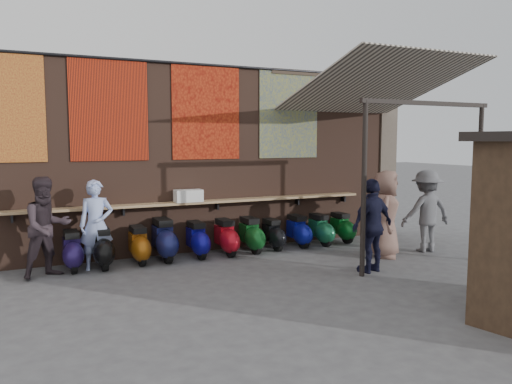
% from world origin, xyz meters
% --- Properties ---
extents(ground, '(70.00, 70.00, 0.00)m').
position_xyz_m(ground, '(0.00, 0.00, 0.00)').
color(ground, '#474749').
rests_on(ground, ground).
extents(brick_wall, '(10.00, 0.40, 4.00)m').
position_xyz_m(brick_wall, '(0.00, 2.70, 2.00)').
color(brick_wall, brown).
rests_on(brick_wall, ground).
extents(pier_right, '(0.50, 0.50, 4.00)m').
position_xyz_m(pier_right, '(5.20, 2.70, 2.00)').
color(pier_right, '#4C4238').
rests_on(pier_right, ground).
extents(eating_counter, '(8.00, 0.32, 0.05)m').
position_xyz_m(eating_counter, '(0.00, 2.33, 1.10)').
color(eating_counter, '#9E7A51').
rests_on(eating_counter, brick_wall).
extents(shelf_box, '(0.57, 0.30, 0.25)m').
position_xyz_m(shelf_box, '(-0.18, 2.30, 1.25)').
color(shelf_box, white).
rests_on(shelf_box, eating_counter).
extents(tapestry_redgold, '(1.50, 0.02, 2.00)m').
position_xyz_m(tapestry_redgold, '(-3.60, 2.48, 3.00)').
color(tapestry_redgold, maroon).
rests_on(tapestry_redgold, brick_wall).
extents(tapestry_sun, '(1.50, 0.02, 2.00)m').
position_xyz_m(tapestry_sun, '(-1.70, 2.48, 3.00)').
color(tapestry_sun, red).
rests_on(tapestry_sun, brick_wall).
extents(tapestry_orange, '(1.50, 0.02, 2.00)m').
position_xyz_m(tapestry_orange, '(0.30, 2.48, 3.00)').
color(tapestry_orange, '#AF3415').
rests_on(tapestry_orange, brick_wall).
extents(tapestry_multi, '(1.50, 0.02, 2.00)m').
position_xyz_m(tapestry_multi, '(2.30, 2.48, 3.00)').
color(tapestry_multi, navy).
rests_on(tapestry_multi, brick_wall).
extents(hang_rail, '(9.50, 0.06, 0.06)m').
position_xyz_m(hang_rail, '(0.00, 2.47, 3.98)').
color(hang_rail, black).
rests_on(hang_rail, brick_wall).
extents(scooter_stool_0, '(0.35, 0.77, 0.73)m').
position_xyz_m(scooter_stool_0, '(-2.52, 2.00, 0.36)').
color(scooter_stool_0, '#22144E').
rests_on(scooter_stool_0, ground).
extents(scooter_stool_1, '(0.36, 0.80, 0.76)m').
position_xyz_m(scooter_stool_1, '(-1.99, 1.95, 0.38)').
color(scooter_stool_1, black).
rests_on(scooter_stool_1, ground).
extents(scooter_stool_2, '(0.34, 0.76, 0.73)m').
position_xyz_m(scooter_stool_2, '(-1.29, 2.00, 0.36)').
color(scooter_stool_2, '#914A0D').
rests_on(scooter_stool_2, ground).
extents(scooter_stool_3, '(0.40, 0.88, 0.83)m').
position_xyz_m(scooter_stool_3, '(-0.78, 2.04, 0.42)').
color(scooter_stool_3, '#161A4F').
rests_on(scooter_stool_3, ground).
extents(scooter_stool_4, '(0.35, 0.77, 0.73)m').
position_xyz_m(scooter_stool_4, '(-0.09, 2.01, 0.37)').
color(scooter_stool_4, '#0E0B80').
rests_on(scooter_stool_4, ground).
extents(scooter_stool_5, '(0.35, 0.78, 0.74)m').
position_xyz_m(scooter_stool_5, '(0.52, 1.96, 0.37)').
color(scooter_stool_5, '#AA0D1A').
rests_on(scooter_stool_5, ground).
extents(scooter_stool_6, '(0.35, 0.78, 0.74)m').
position_xyz_m(scooter_stool_6, '(1.10, 1.97, 0.37)').
color(scooter_stool_6, '#10511D').
rests_on(scooter_stool_6, ground).
extents(scooter_stool_7, '(0.32, 0.70, 0.67)m').
position_xyz_m(scooter_stool_7, '(1.65, 2.00, 0.33)').
color(scooter_stool_7, black).
rests_on(scooter_stool_7, ground).
extents(scooter_stool_8, '(0.34, 0.75, 0.71)m').
position_xyz_m(scooter_stool_8, '(2.31, 2.02, 0.36)').
color(scooter_stool_8, '#0E148D').
rests_on(scooter_stool_8, ground).
extents(scooter_stool_9, '(0.34, 0.74, 0.71)m').
position_xyz_m(scooter_stool_9, '(2.86, 1.97, 0.35)').
color(scooter_stool_9, '#18613C').
rests_on(scooter_stool_9, ground).
extents(scooter_stool_10, '(0.32, 0.72, 0.68)m').
position_xyz_m(scooter_stool_10, '(3.51, 2.04, 0.34)').
color(scooter_stool_10, '#0C571D').
rests_on(scooter_stool_10, ground).
extents(diner_left, '(0.65, 0.47, 1.68)m').
position_xyz_m(diner_left, '(-2.09, 1.89, 0.84)').
color(diner_left, '#A1B3EA').
rests_on(diner_left, ground).
extents(diner_right, '(1.05, 0.94, 1.78)m').
position_xyz_m(diner_right, '(-2.94, 1.73, 0.89)').
color(diner_right, '#31262C').
rests_on(diner_right, ground).
extents(shopper_navy, '(1.07, 0.63, 1.72)m').
position_xyz_m(shopper_navy, '(2.44, -0.43, 0.86)').
color(shopper_navy, black).
rests_on(shopper_navy, ground).
extents(shopper_grey, '(1.23, 0.82, 1.77)m').
position_xyz_m(shopper_grey, '(4.57, 0.44, 0.88)').
color(shopper_grey, slate).
rests_on(shopper_grey, ground).
extents(shopper_tan, '(1.01, 1.04, 1.80)m').
position_xyz_m(shopper_tan, '(3.42, 0.39, 0.90)').
color(shopper_tan, '#815E52').
rests_on(shopper_tan, ground).
extents(stall_sign, '(1.18, 0.30, 0.50)m').
position_xyz_m(stall_sign, '(2.95, -2.81, 1.73)').
color(stall_sign, gold).
rests_on(stall_sign, market_stall).
extents(stall_shelf, '(1.81, 0.50, 0.06)m').
position_xyz_m(stall_shelf, '(2.95, -2.81, 0.87)').
color(stall_shelf, '#473321').
rests_on(stall_shelf, market_stall).
extents(awning_canvas, '(3.20, 3.28, 0.97)m').
position_xyz_m(awning_canvas, '(3.50, 0.90, 3.55)').
color(awning_canvas, beige).
rests_on(awning_canvas, brick_wall).
extents(awning_ledger, '(3.30, 0.08, 0.12)m').
position_xyz_m(awning_ledger, '(3.50, 2.49, 3.95)').
color(awning_ledger, '#33261C').
rests_on(awning_ledger, brick_wall).
extents(awning_header, '(3.00, 0.08, 0.08)m').
position_xyz_m(awning_header, '(3.50, -0.60, 3.08)').
color(awning_header, black).
rests_on(awning_header, awning_post_left).
extents(awning_post_left, '(0.09, 0.09, 3.10)m').
position_xyz_m(awning_post_left, '(2.10, -0.60, 1.55)').
color(awning_post_left, black).
rests_on(awning_post_left, ground).
extents(awning_post_right, '(0.09, 0.09, 3.10)m').
position_xyz_m(awning_post_right, '(4.90, -0.60, 1.55)').
color(awning_post_right, black).
rests_on(awning_post_right, ground).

